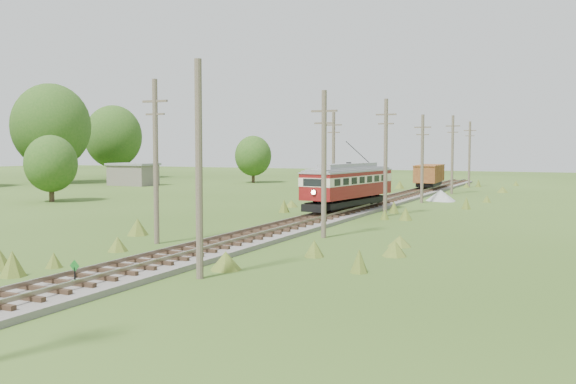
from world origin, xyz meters
The scene contains 19 objects.
ground centered at (0.00, 0.00, 0.00)m, with size 260.00×260.00×0.00m, color #2D4915.
railbed_main centered at (0.00, 34.00, 0.19)m, with size 3.60×96.00×0.57m.
switch_marker centered at (-0.20, 1.50, 0.63)m, with size 0.45×0.06×1.08m.
streetcar centered at (0.00, 31.61, 2.47)m, with size 4.00×11.55×5.22m.
gondola centered at (0.00, 60.72, 1.98)m, with size 3.03×8.05×2.63m.
gravel_pile centered at (4.27, 46.99, 0.51)m, with size 3.01×3.20×1.10m.
utility_pole_r_1 centered at (3.10, 5.00, 4.40)m, with size 0.30×0.30×8.80m.
utility_pole_r_2 centered at (3.30, 18.00, 4.42)m, with size 1.60×0.30×8.60m.
utility_pole_r_3 centered at (3.20, 31.00, 4.63)m, with size 1.60×0.30×9.00m.
utility_pole_r_4 centered at (3.00, 44.00, 4.32)m, with size 1.60×0.30×8.40m.
utility_pole_r_5 centered at (3.40, 57.00, 4.58)m, with size 1.60×0.30×8.90m.
utility_pole_r_6 centered at (3.20, 70.00, 4.47)m, with size 1.60×0.30×8.70m.
utility_pole_l_a centered at (-4.20, 12.00, 4.63)m, with size 1.60×0.30×9.00m.
utility_pole_l_b centered at (-4.50, 40.00, 4.42)m, with size 1.60×0.30×8.60m.
tree_left_4 centered at (-54.00, 54.00, 8.37)m, with size 11.34×11.34×14.61m.
tree_left_5 centered at (-56.00, 70.00, 7.12)m, with size 9.66×9.66×12.44m.
tree_mid_a centered at (-28.00, 68.00, 4.02)m, with size 5.46×5.46×7.03m.
tree_mid_c centered at (-30.00, 30.00, 3.71)m, with size 5.04×5.04×6.49m.
shed centered at (-40.00, 55.00, 1.57)m, with size 6.40×4.40×3.10m.
Camera 1 is at (17.13, -16.73, 5.30)m, focal length 40.00 mm.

